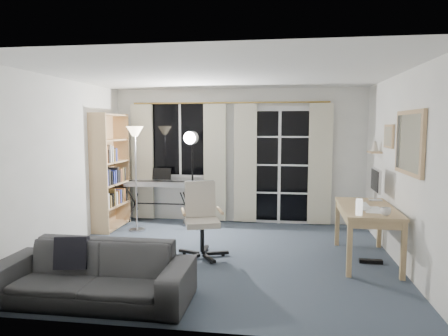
# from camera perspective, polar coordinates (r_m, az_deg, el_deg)

# --- Properties ---
(floor) EXTENTS (4.50, 4.00, 0.02)m
(floor) POSITION_cam_1_polar(r_m,az_deg,el_deg) (5.50, -0.35, -12.52)
(floor) COLOR #323A49
(floor) RESTS_ON ground
(window) EXTENTS (1.20, 0.08, 1.40)m
(window) POSITION_cam_1_polar(r_m,az_deg,el_deg) (7.37, -6.21, 4.12)
(window) COLOR white
(window) RESTS_ON floor
(french_door) EXTENTS (1.32, 0.09, 2.11)m
(french_door) POSITION_cam_1_polar(r_m,az_deg,el_deg) (7.17, 7.91, 0.24)
(french_door) COLOR white
(french_door) RESTS_ON floor
(curtains) EXTENTS (3.60, 0.07, 2.13)m
(curtains) POSITION_cam_1_polar(r_m,az_deg,el_deg) (7.13, 0.76, 0.82)
(curtains) COLOR gold
(curtains) RESTS_ON floor
(bookshelf) EXTENTS (0.33, 0.91, 1.95)m
(bookshelf) POSITION_cam_1_polar(r_m,az_deg,el_deg) (7.04, -16.23, -0.86)
(bookshelf) COLOR tan
(bookshelf) RESTS_ON floor
(torchiere_lamp) EXTENTS (0.36, 0.36, 1.74)m
(torchiere_lamp) POSITION_cam_1_polar(r_m,az_deg,el_deg) (6.69, -12.56, 2.94)
(torchiere_lamp) COLOR #B2B2B7
(torchiere_lamp) RESTS_ON floor
(keyboard_piano) EXTENTS (1.27, 0.63, 0.92)m
(keyboard_piano) POSITION_cam_1_polar(r_m,az_deg,el_deg) (7.26, -9.07, -2.33)
(keyboard_piano) COLOR black
(keyboard_piano) RESTS_ON floor
(studio_light) EXTENTS (0.33, 0.34, 1.69)m
(studio_light) POSITION_cam_1_polar(r_m,az_deg,el_deg) (6.66, -4.70, 2.70)
(studio_light) COLOR black
(studio_light) RESTS_ON floor
(office_chair) EXTENTS (0.69, 0.66, 1.00)m
(office_chair) POSITION_cam_1_polar(r_m,az_deg,el_deg) (5.41, -3.30, -6.31)
(office_chair) COLOR black
(office_chair) RESTS_ON floor
(desk) EXTENTS (0.70, 1.34, 0.71)m
(desk) POSITION_cam_1_polar(r_m,az_deg,el_deg) (5.47, 19.75, -6.11)
(desk) COLOR #9F7552
(desk) RESTS_ON floor
(monitor) EXTENTS (0.17, 0.51, 0.45)m
(monitor) POSITION_cam_1_polar(r_m,az_deg,el_deg) (5.89, 20.87, -1.80)
(monitor) COLOR silver
(monitor) RESTS_ON desk
(desk_clutter) EXTENTS (0.43, 0.80, 0.90)m
(desk_clutter) POSITION_cam_1_polar(r_m,az_deg,el_deg) (5.27, 19.53, -7.31)
(desk_clutter) COLOR white
(desk_clutter) RESTS_ON desk
(mug) EXTENTS (0.12, 0.09, 0.12)m
(mug) POSITION_cam_1_polar(r_m,az_deg,el_deg) (4.99, 22.10, -5.65)
(mug) COLOR silver
(mug) RESTS_ON desk
(wall_mirror) EXTENTS (0.04, 0.94, 0.74)m
(wall_mirror) POSITION_cam_1_polar(r_m,az_deg,el_deg) (5.03, 24.93, 3.30)
(wall_mirror) COLOR tan
(wall_mirror) RESTS_ON floor
(framed_print) EXTENTS (0.03, 0.42, 0.32)m
(framed_print) POSITION_cam_1_polar(r_m,az_deg,el_deg) (5.90, 22.50, 4.20)
(framed_print) COLOR tan
(framed_print) RESTS_ON floor
(wall_shelf) EXTENTS (0.16, 0.30, 0.18)m
(wall_shelf) POSITION_cam_1_polar(r_m,az_deg,el_deg) (6.38, 20.72, 2.65)
(wall_shelf) COLOR tan
(wall_shelf) RESTS_ON floor
(sofa) EXTENTS (1.95, 0.58, 0.76)m
(sofa) POSITION_cam_1_polar(r_m,az_deg,el_deg) (4.27, -18.20, -12.84)
(sofa) COLOR #333336
(sofa) RESTS_ON floor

